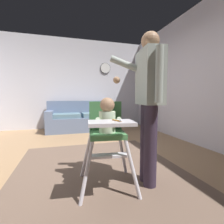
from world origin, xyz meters
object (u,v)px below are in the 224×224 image
at_px(couch, 81,119).
at_px(wall_clock, 105,68).
at_px(adult_standing, 149,100).
at_px(high_chair, 107,126).

height_order(couch, wall_clock, wall_clock).
bearing_deg(adult_standing, wall_clock, -88.73).
bearing_deg(couch, adult_standing, 6.95).
distance_m(couch, high_chair, 3.24).
xyz_separation_m(couch, adult_standing, (0.40, -3.29, 0.60)).
xyz_separation_m(couch, wall_clock, (0.86, 0.48, 1.60)).
relative_size(high_chair, adult_standing, 0.59).
relative_size(couch, high_chair, 2.00).
distance_m(adult_standing, wall_clock, 3.92).
bearing_deg(high_chair, couch, -173.67).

